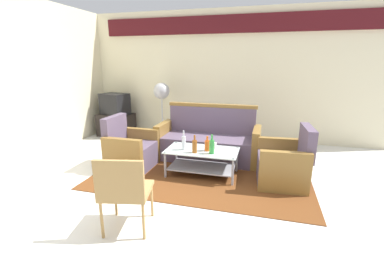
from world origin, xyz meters
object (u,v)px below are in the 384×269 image
Objects in this scene: armchair_left at (131,151)px; bottle_brown at (195,146)px; armchair_right at (284,165)px; pedestal_fan at (162,94)px; cup at (214,146)px; bottle_clear at (184,142)px; television at (115,104)px; coffee_table at (202,158)px; couch at (209,142)px; wicker_chair at (124,188)px; bottle_orange at (207,145)px; bottle_green at (212,146)px; tv_stand at (116,125)px.

bottle_brown is at bearing 83.18° from armchair_left.
pedestal_fan reaches higher than armchair_right.
bottle_clear is at bearing -159.24° from cup.
bottle_clear is at bearing 157.64° from television.
coffee_table is 3.60× the size of bottle_clear.
bottle_clear is 2.89m from television.
couch is 2.12× the size of armchair_right.
wicker_chair reaches higher than coffee_table.
bottle_orange is at bearing 162.41° from television.
bottle_green is at bearing 5.54° from bottle_brown.
pedestal_fan reaches higher than cup.
pedestal_fan is (1.16, 0.05, 0.25)m from television.
bottle_orange is 3.14m from tv_stand.
bottle_clear is at bearing -166.25° from coffee_table.
bottle_clear is 3.05× the size of cup.
television is at bearing -177.65° from pedestal_fan.
bottle_clear is at bearing 89.47° from armchair_right.
cup is at bearing 20.76° from bottle_clear.
pedestal_fan is 3.58m from wicker_chair.
coffee_table is at bearing 90.74° from armchair_left.
armchair_left and armchair_right have the same top height.
bottle_orange is 1.69m from wicker_chair.
armchair_right is at bearing 8.18° from bottle_green.
couch is at bearing 108.97° from cup.
wicker_chair is (-0.59, -1.50, -0.03)m from bottle_green.
tv_stand is at bearing -21.42° from couch.
coffee_table is 0.87× the size of pedestal_fan.
bottle_green reaches higher than tv_stand.
tv_stand is (-2.60, 1.75, -0.24)m from bottle_orange.
cup is 1.82m from wicker_chair.
armchair_right is at bearing 150.79° from couch.
armchair_left is at bearing -85.61° from pedestal_fan.
pedestal_fan reaches higher than wicker_chair.
wicker_chair is at bearing -107.22° from bottle_orange.
cup is (0.22, -0.64, 0.14)m from couch.
bottle_clear is at bearing -172.32° from bottle_orange.
couch reaches higher than bottle_orange.
bottle_green is 0.23× the size of pedestal_fan.
television is (0.00, 0.00, 0.50)m from tv_stand.
bottle_brown is (-1.29, -0.17, 0.22)m from armchair_right.
bottle_brown reaches higher than bottle_orange.
armchair_left is 8.50× the size of cup.
pedestal_fan reaches higher than couch.
tv_stand is at bearing 148.63° from cup.
couch reaches higher than bottle_clear.
bottle_clear is 2.89m from tv_stand.
cup reaches higher than coffee_table.
armchair_left is 2.17m from tv_stand.
coffee_table is 4.09× the size of bottle_brown.
armchair_right is 1.50m from bottle_clear.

